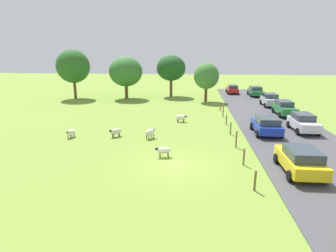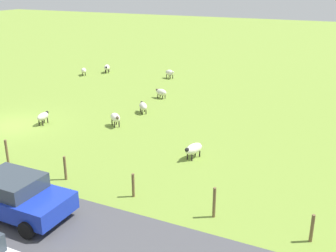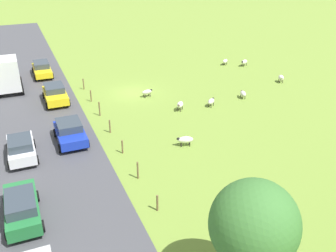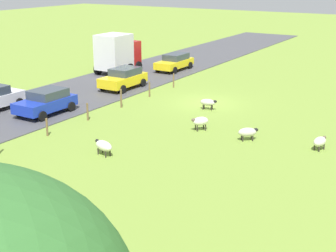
{
  "view_description": "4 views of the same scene",
  "coord_description": "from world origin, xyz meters",
  "px_view_note": "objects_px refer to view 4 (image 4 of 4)",
  "views": [
    {
      "loc": [
        1.09,
        -16.76,
        7.1
      ],
      "look_at": [
        -1.21,
        7.32,
        0.73
      ],
      "focal_mm": 29.76,
      "sensor_mm": 36.0,
      "label": 1
    },
    {
      "loc": [
        17.22,
        19.0,
        8.47
      ],
      "look_at": [
        -2.04,
        9.61,
        0.8
      ],
      "focal_mm": 43.67,
      "sensor_mm": 36.0,
      "label": 2
    },
    {
      "loc": [
        10.56,
        34.71,
        14.17
      ],
      "look_at": [
        0.15,
        9.56,
        0.68
      ],
      "focal_mm": 40.94,
      "sensor_mm": 36.0,
      "label": 3
    },
    {
      "loc": [
        -15.13,
        30.01,
        8.98
      ],
      "look_at": [
        -1.43,
        7.48,
        0.55
      ],
      "focal_mm": 52.06,
      "sensor_mm": 36.0,
      "label": 4
    }
  ],
  "objects_px": {
    "sheep_1": "(320,142)",
    "sheep_7": "(208,102)",
    "sheep_3": "(104,146)",
    "car_8": "(46,101)",
    "sheep_2": "(200,121)",
    "car_3": "(124,78)",
    "truck_0": "(117,53)",
    "sheep_4": "(248,132)",
    "car_6": "(175,62)"
  },
  "relations": [
    {
      "from": "sheep_4",
      "to": "truck_0",
      "type": "height_order",
      "value": "truck_0"
    },
    {
      "from": "sheep_2",
      "to": "sheep_1",
      "type": "bearing_deg",
      "value": -177.15
    },
    {
      "from": "sheep_3",
      "to": "car_3",
      "type": "xyz_separation_m",
      "value": [
        7.81,
        -12.35,
        0.38
      ]
    },
    {
      "from": "sheep_1",
      "to": "sheep_2",
      "type": "bearing_deg",
      "value": 2.85
    },
    {
      "from": "car_6",
      "to": "sheep_7",
      "type": "bearing_deg",
      "value": 130.06
    },
    {
      "from": "sheep_1",
      "to": "car_6",
      "type": "height_order",
      "value": "car_6"
    },
    {
      "from": "sheep_2",
      "to": "car_8",
      "type": "relative_size",
      "value": 0.26
    },
    {
      "from": "sheep_1",
      "to": "sheep_2",
      "type": "height_order",
      "value": "sheep_2"
    },
    {
      "from": "car_3",
      "to": "truck_0",
      "type": "bearing_deg",
      "value": -48.61
    },
    {
      "from": "car_6",
      "to": "car_8",
      "type": "distance_m",
      "value": 16.94
    },
    {
      "from": "sheep_2",
      "to": "car_3",
      "type": "xyz_separation_m",
      "value": [
        10.12,
        -6.21,
        0.33
      ]
    },
    {
      "from": "sheep_4",
      "to": "sheep_7",
      "type": "relative_size",
      "value": 0.94
    },
    {
      "from": "sheep_4",
      "to": "sheep_2",
      "type": "bearing_deg",
      "value": -4.11
    },
    {
      "from": "car_3",
      "to": "car_8",
      "type": "height_order",
      "value": "car_3"
    },
    {
      "from": "sheep_1",
      "to": "car_3",
      "type": "height_order",
      "value": "car_3"
    },
    {
      "from": "truck_0",
      "to": "sheep_3",
      "type": "bearing_deg",
      "value": 124.96
    },
    {
      "from": "sheep_1",
      "to": "sheep_4",
      "type": "distance_m",
      "value": 3.85
    },
    {
      "from": "sheep_1",
      "to": "car_3",
      "type": "xyz_separation_m",
      "value": [
        16.99,
        -5.87,
        0.43
      ]
    },
    {
      "from": "sheep_4",
      "to": "car_8",
      "type": "height_order",
      "value": "car_8"
    },
    {
      "from": "sheep_3",
      "to": "car_8",
      "type": "height_order",
      "value": "car_8"
    },
    {
      "from": "car_8",
      "to": "sheep_1",
      "type": "bearing_deg",
      "value": -171.45
    },
    {
      "from": "truck_0",
      "to": "car_8",
      "type": "distance_m",
      "value": 13.6
    },
    {
      "from": "sheep_3",
      "to": "car_8",
      "type": "relative_size",
      "value": 0.32
    },
    {
      "from": "sheep_7",
      "to": "truck_0",
      "type": "distance_m",
      "value": 14.14
    },
    {
      "from": "sheep_1",
      "to": "sheep_7",
      "type": "height_order",
      "value": "sheep_7"
    },
    {
      "from": "car_8",
      "to": "truck_0",
      "type": "bearing_deg",
      "value": -73.03
    },
    {
      "from": "sheep_4",
      "to": "sheep_1",
      "type": "bearing_deg",
      "value": -171.6
    },
    {
      "from": "sheep_2",
      "to": "car_3",
      "type": "height_order",
      "value": "car_3"
    },
    {
      "from": "car_3",
      "to": "car_6",
      "type": "height_order",
      "value": "car_3"
    },
    {
      "from": "sheep_2",
      "to": "car_3",
      "type": "relative_size",
      "value": 0.25
    },
    {
      "from": "truck_0",
      "to": "car_3",
      "type": "bearing_deg",
      "value": 131.39
    },
    {
      "from": "car_6",
      "to": "car_8",
      "type": "height_order",
      "value": "car_8"
    },
    {
      "from": "sheep_2",
      "to": "sheep_4",
      "type": "bearing_deg",
      "value": 175.89
    },
    {
      "from": "sheep_7",
      "to": "car_3",
      "type": "distance_m",
      "value": 8.72
    },
    {
      "from": "sheep_4",
      "to": "sheep_7",
      "type": "bearing_deg",
      "value": -43.55
    },
    {
      "from": "sheep_3",
      "to": "sheep_7",
      "type": "xyz_separation_m",
      "value": [
        -0.68,
        -10.38,
        -0.0
      ]
    },
    {
      "from": "sheep_1",
      "to": "car_8",
      "type": "xyz_separation_m",
      "value": [
        17.03,
        2.56,
        0.41
      ]
    },
    {
      "from": "sheep_4",
      "to": "car_3",
      "type": "relative_size",
      "value": 0.27
    },
    {
      "from": "truck_0",
      "to": "car_8",
      "type": "relative_size",
      "value": 0.99
    },
    {
      "from": "sheep_7",
      "to": "car_3",
      "type": "xyz_separation_m",
      "value": [
        8.48,
        -1.97,
        0.39
      ]
    },
    {
      "from": "sheep_3",
      "to": "sheep_7",
      "type": "height_order",
      "value": "sheep_3"
    },
    {
      "from": "truck_0",
      "to": "car_8",
      "type": "bearing_deg",
      "value": 106.97
    },
    {
      "from": "sheep_2",
      "to": "truck_0",
      "type": "xyz_separation_m",
      "value": [
        14.12,
        -10.75,
        1.34
      ]
    },
    {
      "from": "sheep_3",
      "to": "truck_0",
      "type": "bearing_deg",
      "value": -55.04
    },
    {
      "from": "truck_0",
      "to": "car_3",
      "type": "relative_size",
      "value": 0.96
    },
    {
      "from": "sheep_2",
      "to": "sheep_7",
      "type": "bearing_deg",
      "value": -68.9
    },
    {
      "from": "sheep_2",
      "to": "car_3",
      "type": "distance_m",
      "value": 11.88
    },
    {
      "from": "sheep_3",
      "to": "sheep_4",
      "type": "distance_m",
      "value": 7.99
    },
    {
      "from": "sheep_1",
      "to": "sheep_7",
      "type": "relative_size",
      "value": 0.9
    },
    {
      "from": "car_8",
      "to": "car_6",
      "type": "bearing_deg",
      "value": -89.06
    }
  ]
}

